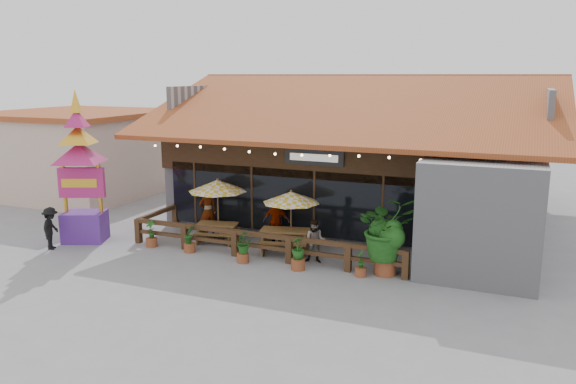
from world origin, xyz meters
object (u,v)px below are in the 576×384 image
at_px(picnic_table_left, 217,229).
at_px(thai_sign_tower, 80,157).
at_px(umbrella_right, 291,198).
at_px(picnic_table_right, 285,237).
at_px(tropical_plant, 387,230).
at_px(pedestrian, 51,228).
at_px(umbrella_left, 217,186).

bearing_deg(picnic_table_left, thai_sign_tower, -158.61).
relative_size(umbrella_right, picnic_table_right, 1.19).
bearing_deg(tropical_plant, umbrella_right, 161.37).
relative_size(thai_sign_tower, tropical_plant, 2.37).
relative_size(picnic_table_right, pedestrian, 1.30).
xyz_separation_m(umbrella_right, picnic_table_right, (-0.08, -0.34, -1.34)).
relative_size(umbrella_left, thai_sign_tower, 0.47).
bearing_deg(umbrella_left, picnic_table_right, -8.78).
xyz_separation_m(picnic_table_left, thai_sign_tower, (-4.59, -1.80, 2.68)).
distance_m(thai_sign_tower, pedestrian, 2.73).
xyz_separation_m(umbrella_right, thai_sign_tower, (-7.45, -1.98, 1.28)).
relative_size(umbrella_left, picnic_table_right, 1.43).
bearing_deg(tropical_plant, picnic_table_right, 166.55).
height_order(picnic_table_right, pedestrian, pedestrian).
relative_size(umbrella_right, pedestrian, 1.55).
xyz_separation_m(picnic_table_right, tropical_plant, (3.74, -0.90, 0.90)).
distance_m(umbrella_left, thai_sign_tower, 5.06).
height_order(umbrella_right, thai_sign_tower, thai_sign_tower).
xyz_separation_m(picnic_table_right, pedestrian, (-7.77, -2.88, 0.21)).
height_order(picnic_table_right, tropical_plant, tropical_plant).
bearing_deg(picnic_table_right, picnic_table_left, 176.75).
bearing_deg(picnic_table_left, picnic_table_right, -3.25).
relative_size(picnic_table_left, pedestrian, 1.13).
bearing_deg(umbrella_right, thai_sign_tower, -165.13).
relative_size(picnic_table_left, tropical_plant, 0.68).
bearing_deg(picnic_table_right, umbrella_left, 171.22).
distance_m(umbrella_left, picnic_table_right, 3.29).
xyz_separation_m(umbrella_right, pedestrian, (-7.85, -3.22, -1.13)).
height_order(umbrella_left, picnic_table_right, umbrella_left).
relative_size(umbrella_left, umbrella_right, 1.20).
distance_m(picnic_table_right, pedestrian, 8.29).
height_order(umbrella_left, thai_sign_tower, thai_sign_tower).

